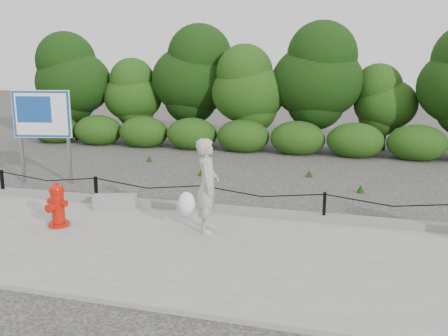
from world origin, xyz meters
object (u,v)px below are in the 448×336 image
pedestrian (206,187)px  advertising_sign (42,118)px  fire_hydrant (57,205)px  concrete_block (115,201)px

pedestrian → advertising_sign: 6.03m
advertising_sign → fire_hydrant: bearing=-62.8°
fire_hydrant → advertising_sign: (-2.55, 3.16, 1.25)m
pedestrian → fire_hydrant: bearing=87.9°
concrete_block → advertising_sign: 3.82m
advertising_sign → pedestrian: bearing=-38.1°
pedestrian → advertising_sign: (-5.36, 2.66, 0.82)m
fire_hydrant → advertising_sign: bearing=140.6°
fire_hydrant → advertising_sign: size_ratio=0.35×
fire_hydrant → pedestrian: size_ratio=0.50×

